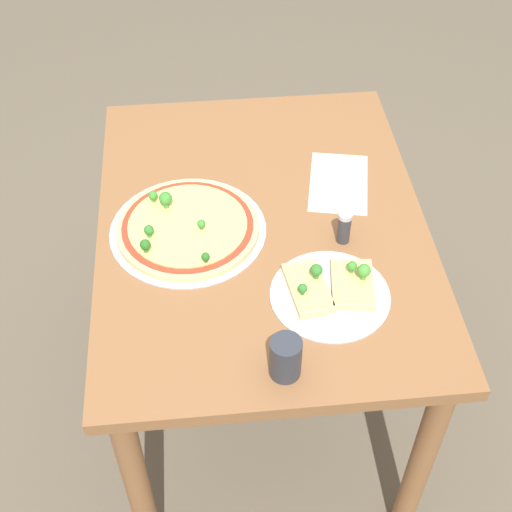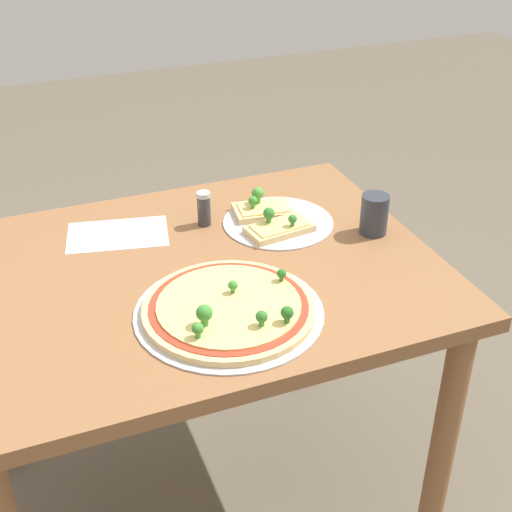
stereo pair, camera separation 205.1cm
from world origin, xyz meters
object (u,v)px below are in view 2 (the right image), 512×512
drinking_cup (375,215)px  condiment_shaker (204,208)px  pizza_tray_slice (273,219)px  pizza_tray_whole (229,309)px  dining_table (197,310)px

drinking_cup → condiment_shaker: size_ratio=1.13×
pizza_tray_slice → condiment_shaker: bearing=-19.5°
pizza_tray_whole → condiment_shaker: (-0.07, -0.38, 0.03)m
dining_table → condiment_shaker: condiment_shaker is taller
drinking_cup → condiment_shaker: 0.42m
pizza_tray_whole → condiment_shaker: bearing=-100.6°
dining_table → pizza_tray_whole: pizza_tray_whole is taller
dining_table → pizza_tray_slice: size_ratio=3.93×
drinking_cup → pizza_tray_slice: bearing=-33.4°
pizza_tray_slice → condiment_shaker: condiment_shaker is taller
pizza_tray_slice → drinking_cup: (-0.21, 0.14, 0.04)m
pizza_tray_whole → pizza_tray_slice: pizza_tray_whole is taller
pizza_tray_whole → drinking_cup: drinking_cup is taller
dining_table → pizza_tray_whole: 0.23m
dining_table → pizza_tray_whole: (-0.01, 0.19, 0.12)m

